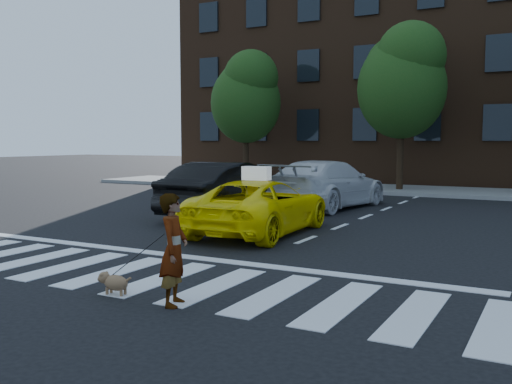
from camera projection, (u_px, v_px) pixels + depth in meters
ground at (115, 272)px, 9.61m from camera, size 120.00×120.00×0.00m
crosswalk at (115, 272)px, 9.61m from camera, size 13.00×2.40×0.01m
stop_line at (172, 255)px, 11.01m from camera, size 12.00×0.30×0.01m
sidewalk_far at (391, 189)px, 24.95m from camera, size 30.00×4.00×0.15m
building at (430, 71)px, 30.99m from camera, size 26.00×10.00×12.00m
tree_left at (246, 94)px, 27.40m from camera, size 3.39×3.38×6.50m
tree_mid at (403, 77)px, 23.83m from camera, size 3.69×3.69×7.10m
taxi at (260, 206)px, 13.61m from camera, size 2.36×4.73×1.29m
black_sedan at (228, 189)px, 16.62m from camera, size 1.88×4.90×1.59m
white_suv at (327, 184)px, 18.66m from camera, size 2.81×5.64×1.57m
woman at (174, 250)px, 7.61m from camera, size 0.52×0.64×1.52m
dog at (113, 282)px, 8.18m from camera, size 0.57×0.26×0.32m
taxi_sign at (256, 173)px, 13.37m from camera, size 0.66×0.31×0.32m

